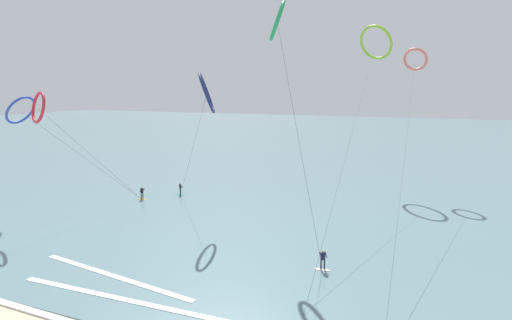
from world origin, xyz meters
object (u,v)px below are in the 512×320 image
surfer_amber (142,194)px  kite_cobalt (21,110)px  kite_lime (376,43)px  kite_emerald (277,21)px  kite_navy (207,93)px  surfer_ivory (323,261)px  kite_coral (415,60)px  kite_crimson (38,108)px  surfer_teal (180,190)px

surfer_amber → kite_cobalt: bearing=143.7°
kite_cobalt → kite_lime: bearing=126.7°
kite_emerald → kite_navy: kite_emerald is taller
surfer_ivory → kite_lime: size_ratio=0.04×
kite_cobalt → kite_emerald: 31.18m
kite_emerald → kite_cobalt: bearing=-104.1°
surfer_ivory → kite_coral: size_ratio=0.04×
surfer_amber → kite_navy: size_ratio=0.10×
kite_coral → kite_crimson: (-36.46, -33.09, -6.11)m
surfer_ivory → kite_lime: bearing=-121.2°
surfer_teal → kite_coral: kite_coral is taller
kite_navy → kite_lime: bearing=-55.3°
kite_cobalt → kite_navy: kite_navy is taller
kite_crimson → surfer_amber: bearing=92.5°
kite_cobalt → surfer_amber: bearing=128.0°
surfer_ivory → kite_crimson: kite_crimson is taller
surfer_teal → kite_emerald: size_ratio=0.07×
kite_navy → kite_crimson: bearing=91.3°
kite_emerald → surfer_amber: bearing=-124.9°
surfer_teal → kite_navy: bearing=7.3°
surfer_teal → kite_crimson: bearing=-70.2°
surfer_teal → kite_coral: (28.77, 18.33, 17.78)m
kite_crimson → kite_emerald: (24.21, 6.81, 8.37)m
surfer_amber → kite_navy: (11.54, -2.99, 13.16)m
kite_cobalt → kite_emerald: size_ratio=0.60×
kite_coral → kite_navy: bearing=65.6°
kite_coral → surfer_ivory: bearing=95.9°
kite_emerald → kite_lime: bearing=143.6°
kite_coral → kite_emerald: kite_emerald is taller
kite_lime → kite_cobalt: kite_lime is taller
surfer_ivory → kite_navy: 22.08m
surfer_teal → kite_coral: size_ratio=0.04×
surfer_teal → kite_navy: size_ratio=0.10×
kite_lime → kite_cobalt: 49.15m
kite_coral → kite_cobalt: (-41.77, -30.98, -6.60)m
surfer_amber → kite_navy: bearing=-93.9°
surfer_teal → surfer_ivory: bearing=13.0°
kite_coral → kite_lime: (-5.79, 1.17, 2.75)m
kite_coral → surfer_teal: bearing=47.6°
kite_coral → kite_crimson: kite_coral is taller
surfer_ivory → kite_emerald: (-6.72, 7.95, 20.03)m
kite_coral → surfer_amber: bearing=49.5°
kite_crimson → kite_lime: (30.67, 34.25, 8.86)m
kite_crimson → kite_cobalt: size_ratio=1.04×
surfer_teal → surfer_amber: bearing=-85.6°
surfer_teal → kite_lime: (22.98, 19.49, 20.53)m
surfer_ivory → kite_coral: bearing=-130.8°
kite_cobalt → kite_navy: 21.95m
kite_crimson → kite_lime: size_ratio=0.32×
kite_lime → kite_navy: bearing=86.7°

